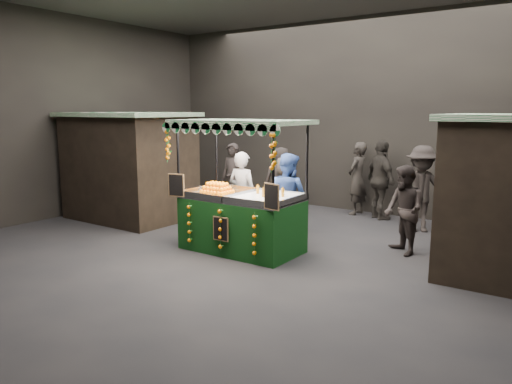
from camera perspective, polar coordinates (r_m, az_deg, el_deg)
The scene contains 13 objects.
ground at distance 8.95m, azimuth -0.41°, elevation -7.71°, with size 12.00×12.00×0.00m, color black.
market_hall at distance 8.57m, azimuth -0.44°, elevation 14.43°, with size 12.10×10.10×5.05m.
neighbour_stall_left at distance 12.34m, azimuth -14.59°, elevation 3.02°, with size 3.00×2.20×2.60m.
juice_stall at distance 9.18m, azimuth -1.77°, elevation -2.28°, with size 2.56×1.51×2.48m.
vendor_grey at distance 10.27m, azimuth -1.61°, elevation -0.25°, with size 0.67×0.45×1.80m.
vendor_blue at distance 9.81m, azimuth 3.73°, elevation -0.71°, with size 0.98×0.81×1.82m.
shopper_0 at distance 12.42m, azimuth -2.79°, elevation 1.53°, with size 0.69×0.47×1.83m.
shopper_1 at distance 9.38m, azimuth 16.95°, elevation -2.06°, with size 1.02×1.02×1.67m.
shopper_2 at distance 12.23m, azimuth 14.43°, elevation 1.38°, with size 1.18×1.09×1.94m.
shopper_3 at distance 11.23m, azimuth 18.80°, elevation 0.34°, with size 1.42×1.20×1.90m.
shopper_4 at distance 12.32m, azimuth 2.90°, elevation 1.26°, with size 1.01×0.96×1.74m.
shopper_6 at distance 12.68m, azimuth 11.79°, elevation 1.57°, with size 0.48×0.70×1.86m.
shopper_7 at distance 10.42m, azimuth 3.55°, elevation -0.40°, with size 0.93×0.99×1.71m.
Camera 1 is at (4.92, -6.97, 2.67)m, focal length 34.11 mm.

